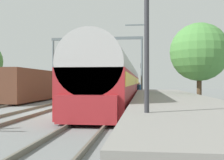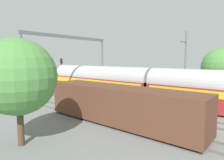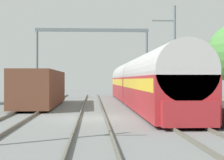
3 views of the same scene
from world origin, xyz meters
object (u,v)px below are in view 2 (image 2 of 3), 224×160
person_crossing (132,89)px  railway_signal_far (62,69)px  freight_car (120,105)px  catenary_gantry (69,53)px  passenger_train (152,85)px

person_crossing → railway_signal_far: size_ratio=0.35×
freight_car → catenary_gantry: catenary_gantry is taller
freight_car → person_crossing: bearing=29.6°
passenger_train → railway_signal_far: 19.44m
freight_car → railway_signal_far: railway_signal_far is taller
freight_car → railway_signal_far: (10.12, 21.05, 1.73)m
railway_signal_far → catenary_gantry: bearing=-121.3°
passenger_train → railway_signal_far: bearing=84.3°
passenger_train → railway_signal_far: railway_signal_far is taller
passenger_train → person_crossing: size_ratio=18.99×
person_crossing → catenary_gantry: (-5.81, 5.53, 4.61)m
person_crossing → railway_signal_far: 15.58m
person_crossing → catenary_gantry: bearing=174.1°
person_crossing → railway_signal_far: (0.21, 15.42, 2.18)m
person_crossing → catenary_gantry: 9.25m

